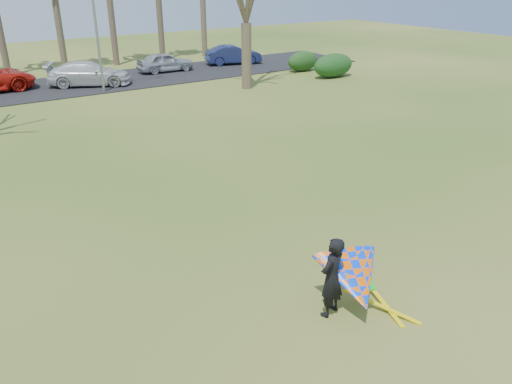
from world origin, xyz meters
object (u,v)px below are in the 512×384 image
car_4 (165,62)px  kite_flyer (352,279)px  car_3 (89,74)px  car_5 (233,55)px  streetlight (97,16)px

car_4 → kite_flyer: size_ratio=1.71×
car_3 → car_4: (6.12, 1.73, -0.06)m
car_4 → car_5: size_ratio=0.93×
car_3 → car_5: bearing=-57.2°
streetlight → car_5: streetlight is taller
car_5 → kite_flyer: 31.90m
car_3 → kite_flyer: size_ratio=2.18×
car_4 → car_5: (5.88, -0.03, 0.03)m
car_3 → car_5: size_ratio=1.18×
car_5 → car_4: bearing=105.2°
streetlight → car_4: (5.79, 3.94, -3.71)m
car_3 → kite_flyer: (-2.39, -26.77, 0.04)m
streetlight → car_3: streetlight is taller
car_4 → car_3: bearing=107.6°
streetlight → car_4: streetlight is taller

